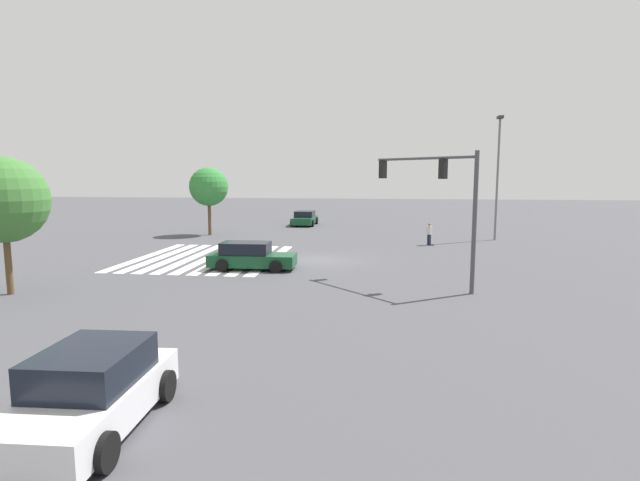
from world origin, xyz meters
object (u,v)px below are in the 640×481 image
object	(u,v)px
car_0	(305,218)
car_1	(91,392)
traffic_signal_mast	(441,191)
pedestrian	(429,233)
street_light_pole_a	(498,168)
tree_corner_a	(209,187)
car_2	(250,256)
tree_corner_b	(3,200)

from	to	relation	value
car_0	car_1	distance (m)	38.86
traffic_signal_mast	car_0	distance (m)	27.49
car_1	pedestrian	world-z (taller)	car_1
traffic_signal_mast	car_1	distance (m)	15.98
pedestrian	street_light_pole_a	size ratio (longest dim) A/B	0.17
car_0	tree_corner_a	world-z (taller)	tree_corner_a
car_1	car_2	size ratio (longest dim) A/B	0.96
traffic_signal_mast	car_2	world-z (taller)	traffic_signal_mast
car_0	street_light_pole_a	xyz separation A→B (m)	(8.96, 15.81, 4.70)
tree_corner_a	car_2	bearing A→B (deg)	27.12
car_2	pedestrian	distance (m)	14.19
tree_corner_a	car_0	bearing A→B (deg)	143.51
pedestrian	car_2	bearing A→B (deg)	-0.73
car_2	pedestrian	bearing A→B (deg)	44.04
car_1	tree_corner_a	bearing A→B (deg)	-167.02
traffic_signal_mast	tree_corner_a	distance (m)	23.39
car_1	tree_corner_b	distance (m)	14.01
tree_corner_a	pedestrian	bearing A→B (deg)	77.55
car_0	car_1	xyz separation A→B (m)	(38.81, 1.97, 0.08)
traffic_signal_mast	pedestrian	world-z (taller)	traffic_signal_mast
pedestrian	tree_corner_a	xyz separation A→B (m)	(-3.77, -17.07, 3.02)
car_1	tree_corner_b	world-z (taller)	tree_corner_b
pedestrian	car_0	bearing A→B (deg)	-95.45
car_2	tree_corner_b	world-z (taller)	tree_corner_b
traffic_signal_mast	car_1	bearing A→B (deg)	104.31
car_0	street_light_pole_a	bearing A→B (deg)	61.19
traffic_signal_mast	car_2	distance (m)	10.27
car_0	tree_corner_a	bearing A→B (deg)	-35.75
traffic_signal_mast	pedestrian	distance (m)	13.42
traffic_signal_mast	tree_corner_a	xyz separation A→B (m)	(-16.75, -16.32, -0.30)
car_2	tree_corner_b	size ratio (longest dim) A/B	0.80
pedestrian	car_1	bearing A→B (deg)	25.58
street_light_pole_a	tree_corner_a	bearing A→B (deg)	-90.82
tree_corner_a	tree_corner_b	size ratio (longest dim) A/B	0.97
traffic_signal_mast	car_1	world-z (taller)	traffic_signal_mast
car_1	street_light_pole_a	size ratio (longest dim) A/B	0.47
traffic_signal_mast	street_light_pole_a	distance (m)	17.49
car_0	car_1	size ratio (longest dim) A/B	1.02
car_2	street_light_pole_a	size ratio (longest dim) A/B	0.49
pedestrian	tree_corner_b	world-z (taller)	tree_corner_b
traffic_signal_mast	pedestrian	size ratio (longest dim) A/B	3.76
tree_corner_b	car_2	bearing A→B (deg)	128.17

